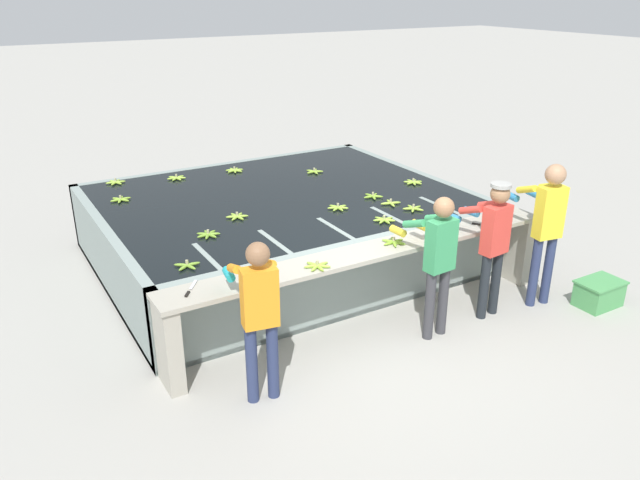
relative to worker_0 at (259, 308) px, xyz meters
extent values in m
plane|color=#A3A099|center=(1.63, 0.37, -0.95)|extent=(80.00, 80.00, 0.00)
cube|color=gray|center=(1.63, 2.78, -0.92)|extent=(4.83, 3.93, 0.06)
cube|color=gray|center=(1.63, 0.88, -0.48)|extent=(4.83, 0.12, 0.94)
cube|color=gray|center=(1.63, 4.69, -0.48)|extent=(4.83, 0.12, 0.94)
cube|color=gray|center=(-0.72, 2.78, -0.48)|extent=(0.12, 3.93, 0.94)
cube|color=gray|center=(3.99, 2.78, -0.48)|extent=(0.12, 3.93, 0.94)
cube|color=black|center=(1.63, 2.78, -0.45)|extent=(4.59, 3.69, 0.87)
cube|color=gray|center=(0.02, 1.34, -0.48)|extent=(0.06, 0.80, 0.94)
cube|color=gray|center=(0.83, 1.34, -0.48)|extent=(0.06, 0.80, 0.94)
cube|color=gray|center=(1.63, 1.34, -0.48)|extent=(0.06, 0.80, 0.94)
cube|color=gray|center=(2.44, 1.34, -0.48)|extent=(0.06, 0.80, 0.94)
cube|color=gray|center=(3.24, 1.34, -0.48)|extent=(0.06, 0.80, 0.94)
cube|color=#A8A393|center=(1.63, 0.59, -0.04)|extent=(4.83, 0.45, 0.05)
cube|color=#A8A393|center=(-0.68, 0.59, -0.50)|extent=(0.16, 0.41, 0.89)
cube|color=#A8A393|center=(3.95, 0.59, -0.50)|extent=(0.16, 0.41, 0.89)
cylinder|color=navy|center=(-0.10, -0.02, -0.55)|extent=(0.11, 0.11, 0.79)
cylinder|color=navy|center=(0.09, -0.05, -0.55)|extent=(0.11, 0.11, 0.79)
cube|color=orange|center=(-0.01, -0.04, 0.12)|extent=(0.34, 0.22, 0.56)
sphere|color=#896042|center=(-0.01, -0.04, 0.54)|extent=(0.21, 0.21, 0.21)
cylinder|color=orange|center=(-0.12, 0.24, 0.32)|extent=(0.13, 0.32, 0.18)
cylinder|color=#1EA3AD|center=(-0.08, 0.48, 0.15)|extent=(0.12, 0.21, 0.08)
cylinder|color=orange|center=(0.19, 0.18, 0.32)|extent=(0.13, 0.32, 0.18)
cylinder|color=#1EA3AD|center=(0.24, 0.43, 0.15)|extent=(0.12, 0.21, 0.08)
cylinder|color=#38383D|center=(2.02, 0.02, -0.55)|extent=(0.11, 0.11, 0.80)
cylinder|color=#38383D|center=(2.22, 0.04, -0.55)|extent=(0.11, 0.11, 0.80)
cube|color=#38995B|center=(2.12, 0.03, 0.14)|extent=(0.33, 0.19, 0.57)
sphere|color=#9E704C|center=(2.12, 0.03, 0.56)|extent=(0.22, 0.22, 0.22)
cylinder|color=#38995B|center=(1.95, 0.27, 0.34)|extent=(0.10, 0.31, 0.18)
cylinder|color=gold|center=(1.93, 0.52, 0.17)|extent=(0.10, 0.21, 0.08)
cylinder|color=#38995B|center=(2.27, 0.29, 0.34)|extent=(0.10, 0.31, 0.18)
cylinder|color=gold|center=(2.25, 0.54, 0.17)|extent=(0.10, 0.21, 0.08)
cylinder|color=#1E2328|center=(2.86, 0.06, -0.55)|extent=(0.11, 0.11, 0.80)
cylinder|color=#1E2328|center=(3.06, 0.08, -0.55)|extent=(0.11, 0.11, 0.80)
cube|color=#DB3D33|center=(2.96, 0.07, 0.13)|extent=(0.34, 0.20, 0.56)
sphere|color=#9E704C|center=(2.96, 0.07, 0.55)|extent=(0.22, 0.22, 0.22)
cylinder|color=#9E9E99|center=(2.96, 0.07, 0.65)|extent=(0.23, 0.23, 0.04)
cylinder|color=#DB3D33|center=(2.77, 0.30, 0.33)|extent=(0.11, 0.32, 0.18)
cylinder|color=teal|center=(2.75, 0.55, 0.16)|extent=(0.10, 0.21, 0.08)
cylinder|color=#DB3D33|center=(3.09, 0.34, 0.33)|extent=(0.11, 0.32, 0.18)
cylinder|color=teal|center=(3.07, 0.59, 0.16)|extent=(0.10, 0.21, 0.08)
cylinder|color=navy|center=(3.60, -0.01, -0.51)|extent=(0.11, 0.11, 0.87)
cylinder|color=navy|center=(3.79, -0.05, -0.51)|extent=(0.11, 0.11, 0.87)
cube|color=yellow|center=(3.69, -0.03, 0.23)|extent=(0.34, 0.22, 0.62)
sphere|color=tan|center=(3.69, -0.03, 0.69)|extent=(0.24, 0.24, 0.24)
cylinder|color=yellow|center=(3.58, 0.24, 0.46)|extent=(0.13, 0.32, 0.18)
cylinder|color=teal|center=(3.62, 0.49, 0.29)|extent=(0.11, 0.21, 0.08)
cylinder|color=yellow|center=(3.89, 0.19, 0.46)|extent=(0.13, 0.32, 0.18)
cylinder|color=teal|center=(3.93, 0.44, 0.29)|extent=(0.11, 0.21, 0.08)
ellipsoid|color=#9EC642|center=(-0.23, 4.49, 0.00)|extent=(0.17, 0.06, 0.04)
ellipsoid|color=#9EC642|center=(-0.21, 4.44, 0.00)|extent=(0.13, 0.16, 0.04)
ellipsoid|color=#9EC642|center=(-0.15, 4.43, 0.00)|extent=(0.10, 0.17, 0.04)
ellipsoid|color=#9EC642|center=(-0.12, 4.47, 0.00)|extent=(0.17, 0.06, 0.04)
ellipsoid|color=#9EC642|center=(-0.14, 4.52, 0.00)|extent=(0.13, 0.16, 0.04)
ellipsoid|color=#9EC642|center=(-0.20, 4.53, 0.00)|extent=(0.10, 0.17, 0.04)
cylinder|color=tan|center=(-0.17, 4.48, 0.04)|extent=(0.03, 0.03, 0.04)
ellipsoid|color=#75A333|center=(-0.30, 1.15, 0.00)|extent=(0.16, 0.13, 0.04)
ellipsoid|color=#75A333|center=(-0.24, 1.13, 0.00)|extent=(0.09, 0.17, 0.04)
ellipsoid|color=#75A333|center=(-0.20, 1.18, 0.00)|extent=(0.17, 0.04, 0.04)
ellipsoid|color=#75A333|center=(-0.23, 1.24, 0.00)|extent=(0.09, 0.17, 0.04)
ellipsoid|color=#75A333|center=(-0.30, 1.22, 0.00)|extent=(0.16, 0.13, 0.04)
cylinder|color=tan|center=(-0.25, 1.19, 0.04)|extent=(0.03, 0.03, 0.04)
ellipsoid|color=#9EC642|center=(0.67, 4.19, 0.00)|extent=(0.06, 0.17, 0.04)
ellipsoid|color=#9EC642|center=(0.71, 4.22, 0.00)|extent=(0.17, 0.11, 0.04)
ellipsoid|color=#9EC642|center=(0.71, 4.26, 0.00)|extent=(0.17, 0.10, 0.04)
ellipsoid|color=#9EC642|center=(0.67, 4.30, 0.00)|extent=(0.08, 0.17, 0.04)
ellipsoid|color=#9EC642|center=(0.63, 4.29, 0.00)|extent=(0.13, 0.16, 0.04)
ellipsoid|color=#9EC642|center=(0.60, 4.25, 0.00)|extent=(0.17, 0.05, 0.04)
ellipsoid|color=#9EC642|center=(0.62, 4.20, 0.00)|extent=(0.14, 0.15, 0.04)
cylinder|color=tan|center=(0.66, 4.24, 0.04)|extent=(0.03, 0.03, 0.04)
ellipsoid|color=#93BC3D|center=(0.76, 2.31, 0.00)|extent=(0.07, 0.17, 0.04)
ellipsoid|color=#93BC3D|center=(0.72, 2.28, 0.00)|extent=(0.17, 0.09, 0.04)
ellipsoid|color=#93BC3D|center=(0.73, 2.22, 0.00)|extent=(0.15, 0.14, 0.04)
ellipsoid|color=#93BC3D|center=(0.78, 2.20, 0.00)|extent=(0.07, 0.17, 0.04)
ellipsoid|color=#93BC3D|center=(0.82, 2.24, 0.00)|extent=(0.17, 0.09, 0.04)
ellipsoid|color=#93BC3D|center=(0.81, 2.29, 0.00)|extent=(0.15, 0.14, 0.04)
cylinder|color=tan|center=(0.77, 2.26, 0.04)|extent=(0.03, 0.03, 0.04)
ellipsoid|color=#93BC3D|center=(2.26, 1.29, 0.00)|extent=(0.09, 0.17, 0.04)
ellipsoid|color=#93BC3D|center=(2.22, 1.26, 0.00)|extent=(0.17, 0.09, 0.04)
ellipsoid|color=#93BC3D|center=(2.23, 1.21, 0.00)|extent=(0.16, 0.12, 0.04)
ellipsoid|color=#93BC3D|center=(2.27, 1.18, 0.00)|extent=(0.06, 0.17, 0.04)
ellipsoid|color=#93BC3D|center=(2.31, 1.20, 0.00)|extent=(0.14, 0.15, 0.04)
ellipsoid|color=#93BC3D|center=(2.33, 1.24, 0.00)|extent=(0.17, 0.05, 0.04)
ellipsoid|color=#93BC3D|center=(2.30, 1.28, 0.00)|extent=(0.12, 0.16, 0.04)
cylinder|color=tan|center=(2.27, 1.24, 0.04)|extent=(0.03, 0.03, 0.04)
ellipsoid|color=#93BC3D|center=(2.01, 1.96, 0.00)|extent=(0.09, 0.17, 0.04)
ellipsoid|color=#93BC3D|center=(1.97, 1.92, 0.00)|extent=(0.17, 0.09, 0.04)
ellipsoid|color=#93BC3D|center=(1.98, 1.88, 0.00)|extent=(0.16, 0.12, 0.04)
ellipsoid|color=#93BC3D|center=(2.02, 1.85, 0.00)|extent=(0.05, 0.17, 0.04)
ellipsoid|color=#93BC3D|center=(2.06, 1.87, 0.00)|extent=(0.15, 0.14, 0.04)
ellipsoid|color=#93BC3D|center=(2.08, 1.91, 0.00)|extent=(0.17, 0.06, 0.04)
ellipsoid|color=#93BC3D|center=(2.05, 1.95, 0.00)|extent=(0.12, 0.16, 0.04)
cylinder|color=tan|center=(2.02, 1.91, 0.04)|extent=(0.03, 0.03, 0.04)
ellipsoid|color=#9EC642|center=(1.62, 4.17, 0.00)|extent=(0.17, 0.05, 0.04)
ellipsoid|color=#9EC642|center=(1.60, 4.22, 0.00)|extent=(0.14, 0.15, 0.04)
ellipsoid|color=#9EC642|center=(1.55, 4.23, 0.00)|extent=(0.06, 0.17, 0.04)
ellipsoid|color=#9EC642|center=(1.51, 4.21, 0.00)|extent=(0.17, 0.12, 0.04)
ellipsoid|color=#9EC642|center=(1.51, 4.16, 0.00)|extent=(0.17, 0.10, 0.04)
ellipsoid|color=#9EC642|center=(1.55, 4.13, 0.00)|extent=(0.08, 0.17, 0.04)
ellipsoid|color=#9EC642|center=(1.59, 4.13, 0.00)|extent=(0.13, 0.16, 0.04)
cylinder|color=tan|center=(1.56, 4.18, 0.04)|extent=(0.03, 0.03, 0.04)
ellipsoid|color=#8CB738|center=(-0.36, 3.65, 0.00)|extent=(0.17, 0.05, 0.04)
ellipsoid|color=#8CB738|center=(-0.33, 3.61, 0.00)|extent=(0.10, 0.17, 0.04)
ellipsoid|color=#8CB738|center=(-0.28, 3.61, 0.00)|extent=(0.13, 0.16, 0.04)
ellipsoid|color=#8CB738|center=(-0.25, 3.66, 0.00)|extent=(0.17, 0.05, 0.04)
ellipsoid|color=#8CB738|center=(-0.29, 3.71, 0.00)|extent=(0.10, 0.17, 0.04)
ellipsoid|color=#8CB738|center=(-0.34, 3.70, 0.00)|extent=(0.13, 0.16, 0.04)
cylinder|color=tan|center=(-0.31, 3.66, 0.04)|extent=(0.03, 0.03, 0.04)
ellipsoid|color=#93BC3D|center=(2.79, 1.40, 0.00)|extent=(0.17, 0.11, 0.04)
ellipsoid|color=#93BC3D|center=(2.80, 1.34, 0.00)|extent=(0.14, 0.15, 0.04)
ellipsoid|color=#93BC3D|center=(2.86, 1.33, 0.00)|extent=(0.11, 0.17, 0.04)
ellipsoid|color=#93BC3D|center=(2.89, 1.39, 0.00)|extent=(0.17, 0.07, 0.04)
ellipsoid|color=#93BC3D|center=(2.85, 1.44, 0.00)|extent=(0.06, 0.17, 0.04)
cylinder|color=tan|center=(2.84, 1.38, 0.04)|extent=(0.03, 0.03, 0.04)
ellipsoid|color=#93BC3D|center=(2.63, 3.54, 0.00)|extent=(0.14, 0.15, 0.04)
ellipsoid|color=#93BC3D|center=(2.56, 3.55, 0.00)|extent=(0.11, 0.17, 0.04)
ellipsoid|color=#93BC3D|center=(2.54, 3.49, 0.00)|extent=(0.17, 0.06, 0.04)
ellipsoid|color=#93BC3D|center=(2.58, 3.44, 0.00)|extent=(0.06, 0.17, 0.04)
ellipsoid|color=#93BC3D|center=(2.64, 3.47, 0.00)|extent=(0.17, 0.11, 0.04)
cylinder|color=tan|center=(2.59, 3.50, 0.04)|extent=(0.03, 0.03, 0.04)
ellipsoid|color=#9EC642|center=(2.66, 1.72, 0.00)|extent=(0.17, 0.08, 0.04)
ellipsoid|color=#9EC642|center=(2.70, 1.65, 0.00)|extent=(0.08, 0.17, 0.04)
ellipsoid|color=#9EC642|center=(2.77, 1.68, 0.00)|extent=(0.17, 0.08, 0.04)
ellipsoid|color=#9EC642|center=(2.73, 1.75, 0.00)|extent=(0.08, 0.17, 0.04)
cylinder|color=tan|center=(2.71, 1.70, 0.04)|extent=(0.03, 0.03, 0.04)
ellipsoid|color=#9EC642|center=(3.51, 2.32, 0.00)|extent=(0.15, 0.14, 0.04)
ellipsoid|color=#9EC642|center=(3.50, 2.27, 0.00)|extent=(0.17, 0.07, 0.04)
ellipsoid|color=#9EC642|center=(3.53, 2.24, 0.00)|extent=(0.11, 0.17, 0.04)
ellipsoid|color=#9EC642|center=(3.58, 2.24, 0.00)|extent=(0.10, 0.17, 0.04)
ellipsoid|color=#9EC642|center=(3.61, 2.27, 0.00)|extent=(0.17, 0.07, 0.04)
ellipsoid|color=#9EC642|center=(3.60, 2.32, 0.00)|extent=(0.16, 0.13, 0.04)
ellipsoid|color=#9EC642|center=(3.55, 2.34, 0.00)|extent=(0.04, 0.17, 0.04)
cylinder|color=tan|center=(3.55, 2.29, 0.04)|extent=(0.03, 0.03, 0.04)
ellipsoid|color=#75A333|center=(0.19, 1.87, 0.00)|extent=(0.17, 0.06, 0.04)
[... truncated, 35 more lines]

